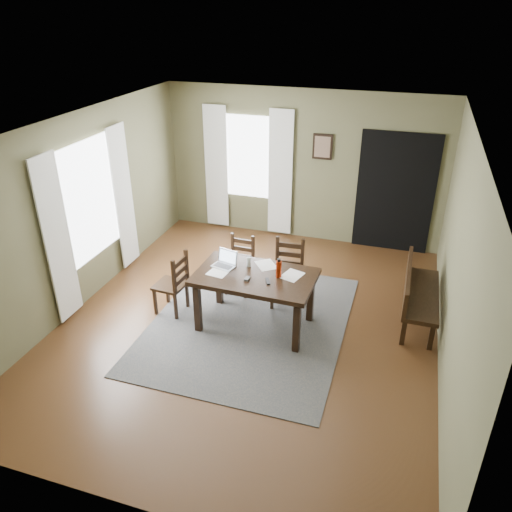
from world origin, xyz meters
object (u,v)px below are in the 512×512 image
(chair_back_left, at_px, (240,265))
(laptop, at_px, (225,262))
(dining_table, at_px, (255,281))
(chair_back_right, at_px, (287,274))
(chair_end, at_px, (173,284))
(water_bottle, at_px, (279,269))
(bench, at_px, (416,291))

(chair_back_left, bearing_deg, laptop, -85.55)
(dining_table, distance_m, laptop, 0.50)
(dining_table, bearing_deg, chair_back_right, 70.30)
(dining_table, relative_size, chair_end, 1.71)
(laptop, height_order, water_bottle, water_bottle)
(chair_end, relative_size, laptop, 2.67)
(chair_back_right, bearing_deg, water_bottle, -90.28)
(dining_table, relative_size, laptop, 4.57)
(bench, height_order, water_bottle, water_bottle)
(chair_back_right, bearing_deg, laptop, -146.13)
(chair_back_right, height_order, water_bottle, water_bottle)
(chair_back_left, xyz_separation_m, bench, (2.56, -0.03, 0.05))
(chair_end, bearing_deg, water_bottle, 97.18)
(dining_table, xyz_separation_m, chair_end, (-1.20, -0.03, -0.24))
(dining_table, distance_m, bench, 2.21)
(laptop, bearing_deg, chair_end, -153.46)
(bench, bearing_deg, dining_table, 110.96)
(chair_back_left, bearing_deg, bench, 0.58)
(dining_table, bearing_deg, water_bottle, 10.20)
(dining_table, bearing_deg, chair_back_left, 123.05)
(dining_table, height_order, bench, bench)
(chair_back_left, height_order, laptop, laptop)
(chair_back_right, xyz_separation_m, bench, (1.79, 0.10, -0.01))
(dining_table, height_order, chair_back_left, chair_back_left)
(chair_end, height_order, bench, chair_end)
(water_bottle, bearing_deg, chair_end, -177.11)
(chair_end, xyz_separation_m, water_bottle, (1.50, 0.08, 0.46))
(dining_table, relative_size, chair_back_left, 1.82)
(chair_back_left, distance_m, laptop, 0.81)
(laptop, bearing_deg, water_bottle, 7.87)
(laptop, bearing_deg, chair_back_right, 51.61)
(dining_table, distance_m, chair_end, 1.22)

